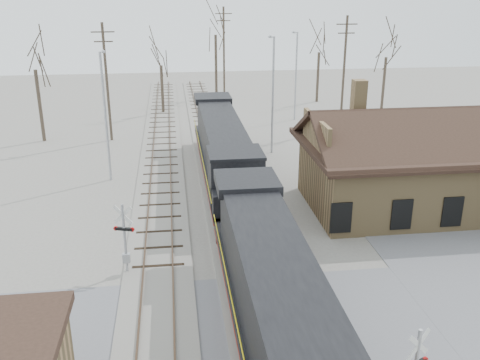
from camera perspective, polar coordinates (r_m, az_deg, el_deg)
The scene contains 19 objects.
ground at distance 22.67m, azimuth 2.99°, elevation -16.04°, with size 140.00×140.00×0.00m, color gray.
road at distance 22.66m, azimuth 2.99°, elevation -16.01°, with size 60.00×9.00×0.03m, color slate.
track_main at distance 35.73m, azimuth -1.28°, elevation -1.74°, with size 3.40×90.00×0.24m.
track_siding at distance 35.57m, azimuth -8.51°, elevation -2.07°, with size 3.40×90.00×0.24m.
depot at distance 35.47m, azimuth 18.88°, elevation 1.01°, with size 15.20×9.31×7.90m.
locomotive_lead at distance 18.91m, azimuth 4.79°, elevation -15.50°, with size 3.04×20.38×4.52m.
locomotive_trailing at distance 37.46m, azimuth -1.75°, elevation 3.05°, with size 3.04×20.38×4.28m.
crossbuck_far at distance 26.50m, azimuth -12.17°, elevation -6.37°, with size 1.02×0.38×3.67m.
streetlight_a at distance 38.74m, azimuth -14.18°, elevation 7.21°, with size 0.25×2.04×9.15m.
streetlight_b at distance 44.25m, azimuth 3.50°, elevation 9.60°, with size 0.25×2.04×9.55m.
streetlight_c at distance 56.19m, azimuth 5.96°, elevation 11.45°, with size 0.25×2.04×8.93m.
utility_pole_a at distance 49.21m, azimuth -14.02°, elevation 10.24°, with size 2.00×0.24×10.37m.
utility_pole_b at distance 66.24m, azimuth -1.73°, elevation 13.48°, with size 2.00×0.24×10.96m.
utility_pole_c at distance 52.92m, azimuth 11.02°, elevation 11.31°, with size 2.00×0.24×10.72m.
tree_a at distance 50.52m, azimuth -21.15°, elevation 12.09°, with size 4.27×4.27×10.47m.
tree_b at distance 59.21m, azimuth -8.47°, elevation 12.80°, with size 3.47×3.47×8.49m.
tree_c at distance 67.02m, azimuth -2.64°, elevation 16.29°, with size 5.10×5.10×12.50m.
tree_d at distance 65.20m, azimuth 8.47°, elevation 14.16°, with size 3.92×3.92×9.60m.
tree_e at distance 60.05m, azimuth 15.41°, elevation 13.46°, with size 4.08×4.08×10.01m.
Camera 1 is at (-3.48, -17.98, 13.37)m, focal length 40.00 mm.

